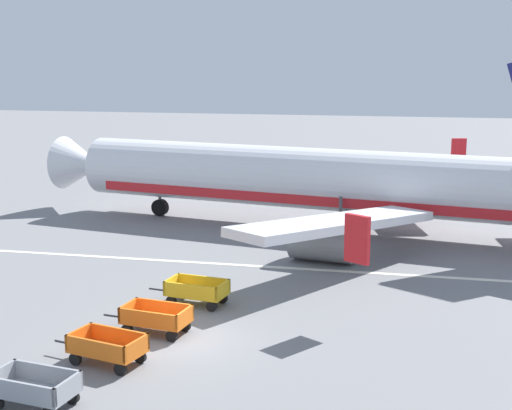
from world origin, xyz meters
TOP-DOWN VIEW (x-y plane):
  - ground_plane at (0.00, 0.00)m, footprint 220.00×220.00m
  - apron_stripe at (0.00, 10.20)m, footprint 120.00×0.36m
  - airplane at (3.18, 18.68)m, footprint 37.54×30.30m
  - baggage_cart_nearest at (-2.67, -6.07)m, footprint 3.62×1.76m
  - baggage_cart_second_in_row at (-1.80, -2.66)m, footprint 3.62×1.96m
  - baggage_cart_third_in_row at (-1.16, 0.43)m, footprint 3.62×1.75m
  - baggage_cart_fourth_in_row at (-0.60, 3.94)m, footprint 3.62×1.77m

SIDE VIEW (x-z plane):
  - ground_plane at x=0.00m, z-range 0.00..0.00m
  - apron_stripe at x=0.00m, z-range 0.00..0.01m
  - baggage_cart_nearest at x=-2.67m, z-range 0.07..1.14m
  - baggage_cart_second_in_row at x=-1.80m, z-range 0.07..1.14m
  - baggage_cart_third_in_row at x=-1.16m, z-range 0.07..1.14m
  - baggage_cart_fourth_in_row at x=-0.60m, z-range 0.07..1.14m
  - airplane at x=3.18m, z-range -2.62..8.72m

